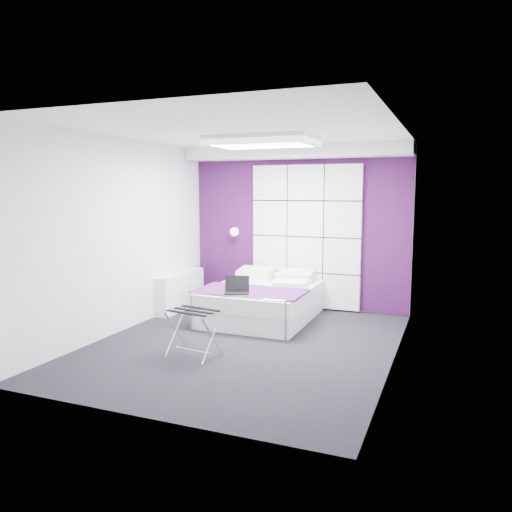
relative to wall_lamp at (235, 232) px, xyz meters
The scene contains 15 objects.
floor 2.61m from the wall_lamp, 62.99° to the right, with size 4.40×4.40×0.00m, color black.
ceiling 2.69m from the wall_lamp, 62.99° to the right, with size 4.40×4.40×0.00m, color white.
wall_back 1.06m from the wall_lamp, ahead, with size 3.60×3.60×0.00m, color silver.
wall_left 2.19m from the wall_lamp, 110.01° to the right, with size 4.40×4.40×0.00m, color silver.
wall_right 3.52m from the wall_lamp, 35.86° to the right, with size 4.40×4.40×0.00m, color silver.
accent_wall 1.06m from the wall_lamp, ahead, with size 3.58×0.02×2.58m, color #390E3D.
soffit 1.66m from the wall_lamp, ahead, with size 3.58×0.50×0.20m, color white.
headboard 1.20m from the wall_lamp, ahead, with size 1.80×0.08×2.30m, color silver, non-canonical shape.
skylight 2.24m from the wall_lamp, 54.28° to the right, with size 1.36×0.86×0.12m, color white, non-canonical shape.
wall_lamp is the anchor object (origin of this frame).
radiator 1.35m from the wall_lamp, 130.10° to the right, with size 0.22×1.20×0.60m, color white.
bed 1.50m from the wall_lamp, 46.25° to the right, with size 1.52×1.83×0.65m.
nightstand 0.78m from the wall_lamp, ahead, with size 0.40×0.31×0.04m, color white.
luggage_rack 2.93m from the wall_lamp, 75.89° to the right, with size 0.55×0.40×0.54m.
laptop 1.79m from the wall_lamp, 64.63° to the right, with size 0.33×0.24×0.24m.
Camera 1 is at (2.38, -5.56, 1.91)m, focal length 35.00 mm.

